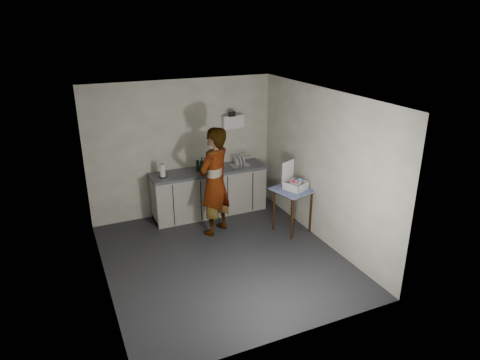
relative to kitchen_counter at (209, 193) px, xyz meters
name	(u,v)px	position (x,y,z in m)	size (l,w,h in m)	color
ground	(223,258)	(-0.40, -1.70, -0.43)	(4.00, 4.00, 0.00)	#28282D
wall_back	(183,149)	(-0.40, 0.29, 0.87)	(3.60, 0.02, 2.60)	#B3AF9C
wall_right	(322,167)	(1.39, -1.70, 0.87)	(0.02, 4.00, 2.60)	#B3AF9C
wall_left	(98,203)	(-2.19, -1.70, 0.87)	(0.02, 4.00, 2.60)	#B3AF9C
ceiling	(221,97)	(-0.40, -1.70, 2.17)	(3.60, 4.00, 0.01)	silver
kitchen_counter	(209,193)	(0.00, 0.00, 0.00)	(2.24, 0.62, 0.91)	black
wall_shelf	(233,121)	(0.60, 0.22, 1.32)	(0.42, 0.18, 0.37)	white
side_table	(293,194)	(1.10, -1.30, 0.28)	(0.77, 0.77, 0.81)	#371B0C
standing_man	(215,182)	(-0.18, -0.78, 0.54)	(0.71, 0.46, 1.93)	#B2A593
soap_bottle	(202,165)	(-0.15, -0.07, 0.62)	(0.11, 0.11, 0.28)	black
soda_can	(209,167)	(-0.01, -0.04, 0.55)	(0.07, 0.07, 0.14)	red
dark_bottle	(198,166)	(-0.21, 0.01, 0.59)	(0.06, 0.06, 0.21)	black
paper_towel	(163,171)	(-0.90, -0.05, 0.60)	(0.14, 0.14, 0.25)	black
dish_rack	(240,163)	(0.63, -0.05, 0.54)	(0.35, 0.27, 0.25)	silver
bakery_box	(295,183)	(1.13, -1.30, 0.49)	(0.45, 0.46, 0.48)	white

